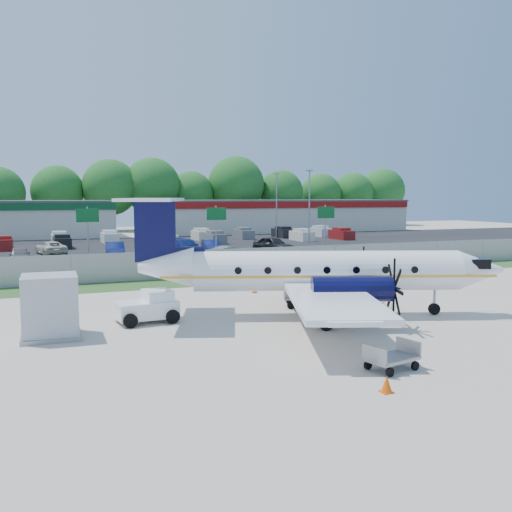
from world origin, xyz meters
name	(u,v)px	position (x,y,z in m)	size (l,w,h in m)	color
ground	(300,313)	(0.00, 0.00, 0.00)	(170.00, 170.00, 0.00)	beige
grass_verge	(224,280)	(0.00, 12.00, 0.01)	(170.00, 4.00, 0.02)	#2D561E
access_road	(196,269)	(0.00, 19.00, 0.01)	(170.00, 8.00, 0.02)	black
parking_lot	(146,247)	(0.00, 40.00, 0.01)	(170.00, 32.00, 0.02)	black
perimeter_fence	(215,263)	(0.00, 14.00, 1.00)	(120.00, 0.06, 1.99)	gray
building_east	(275,216)	(26.00, 61.98, 2.63)	(44.40, 12.40, 5.24)	beige
sign_left	(88,224)	(-8.00, 22.91, 3.61)	(1.80, 0.26, 5.00)	gray
sign_mid	(216,222)	(3.00, 22.91, 3.61)	(1.80, 0.26, 5.00)	gray
sign_right	(326,220)	(14.00, 22.91, 3.61)	(1.80, 0.26, 5.00)	gray
light_pole_ne	(309,201)	(20.00, 38.00, 5.23)	(0.90, 0.35, 9.09)	gray
light_pole_se	(277,201)	(20.00, 48.00, 5.23)	(0.90, 0.35, 9.09)	gray
tree_line	(107,231)	(0.00, 74.00, 0.00)	(112.00, 6.00, 14.00)	#1C5F1C
aircraft	(318,271)	(0.53, -0.86, 2.22)	(18.72, 18.23, 5.75)	white
pushback_tug	(149,307)	(-7.46, 0.84, 0.71)	(2.87, 2.17, 1.48)	white
baggage_cart_near	(305,296)	(0.96, 1.37, 0.56)	(2.64, 2.14, 1.20)	gray
baggage_cart_far	(392,357)	(-1.35, -9.62, 0.43)	(1.97, 1.44, 0.93)	gray
service_container	(50,308)	(-11.84, -0.58, 1.22)	(2.44, 2.44, 2.62)	#BABCC2
cone_port_wing	(387,384)	(-2.80, -11.43, 0.25)	(0.37, 0.37, 0.52)	#ED5307
cone_starboard_wing	(255,289)	(0.08, 6.43, 0.23)	(0.34, 0.34, 0.48)	#ED5307
road_car_mid	(222,265)	(2.75, 20.58, 0.00)	(1.66, 4.76, 1.57)	#595B5E
road_car_east	(464,258)	(25.78, 17.12, 0.00)	(1.72, 4.28, 1.46)	beige
parked_car_a	(20,263)	(-13.30, 28.33, 0.00)	(1.72, 4.29, 1.46)	#595B5E
parked_car_b	(115,259)	(-5.04, 28.90, 0.00)	(1.66, 4.77, 1.57)	navy
parked_car_c	(185,256)	(1.72, 28.83, 0.00)	(2.32, 5.71, 1.66)	navy
parked_car_d	(211,254)	(4.61, 29.64, 0.00)	(1.57, 4.49, 1.48)	navy
parked_car_e	(273,253)	(11.11, 28.77, 0.00)	(1.96, 4.88, 1.66)	black
parked_car_f	(51,254)	(-10.47, 35.36, 0.00)	(2.21, 4.79, 1.33)	beige
parked_car_g	(175,251)	(2.15, 34.79, 0.00)	(2.36, 5.12, 1.42)	black
far_parking_rows	(138,244)	(0.00, 45.00, 0.00)	(56.00, 10.00, 1.60)	gray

